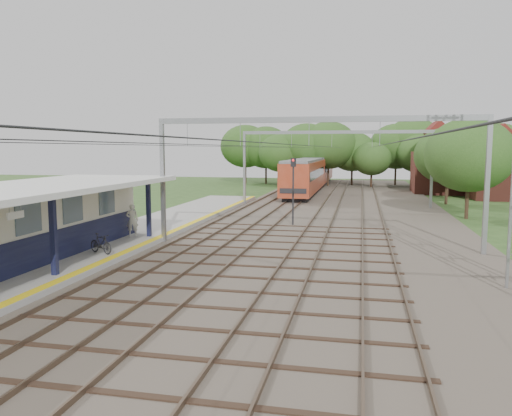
% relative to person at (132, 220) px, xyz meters
% --- Properties ---
extents(ground, '(160.00, 160.00, 0.00)m').
position_rel_person_xyz_m(ground, '(6.84, -14.82, -1.28)').
color(ground, '#2D4C1E').
rests_on(ground, ground).
extents(ballast_bed, '(18.00, 90.00, 0.10)m').
position_rel_person_xyz_m(ballast_bed, '(10.84, 15.18, -1.23)').
color(ballast_bed, '#473D33').
rests_on(ballast_bed, ground).
extents(platform, '(5.00, 52.00, 0.35)m').
position_rel_person_xyz_m(platform, '(-0.66, -0.82, -1.11)').
color(platform, gray).
rests_on(platform, ground).
extents(yellow_stripe, '(0.45, 52.00, 0.01)m').
position_rel_person_xyz_m(yellow_stripe, '(1.59, -0.82, -0.93)').
color(yellow_stripe, yellow).
rests_on(yellow_stripe, platform).
extents(station_building, '(3.41, 18.00, 3.40)m').
position_rel_person_xyz_m(station_building, '(-2.04, -7.82, 0.76)').
color(station_building, beige).
rests_on(station_building, platform).
extents(canopy, '(6.40, 20.00, 3.44)m').
position_rel_person_xyz_m(canopy, '(-0.93, -8.82, 2.36)').
color(canopy, black).
rests_on(canopy, platform).
extents(rail_tracks, '(11.80, 88.00, 0.15)m').
position_rel_person_xyz_m(rail_tracks, '(8.34, 15.18, -1.11)').
color(rail_tracks, brown).
rests_on(rail_tracks, ballast_bed).
extents(catenary_system, '(17.22, 88.00, 7.00)m').
position_rel_person_xyz_m(catenary_system, '(10.23, 10.47, 4.23)').
color(catenary_system, gray).
rests_on(catenary_system, ground).
extents(tree_band, '(31.72, 30.88, 8.82)m').
position_rel_person_xyz_m(tree_band, '(10.68, 42.31, 3.64)').
color(tree_band, '#382619').
rests_on(tree_band, ground).
extents(house_near, '(7.00, 6.12, 7.89)m').
position_rel_person_xyz_m(house_near, '(27.84, 31.18, 1.70)').
color(house_near, brown).
rests_on(house_near, ground).
extents(house_far, '(8.00, 6.12, 8.66)m').
position_rel_person_xyz_m(house_far, '(22.84, 37.18, 1.95)').
color(house_far, brown).
rests_on(house_far, ground).
extents(person, '(0.80, 0.67, 1.87)m').
position_rel_person_xyz_m(person, '(0.00, 0.00, 0.00)').
color(person, beige).
rests_on(person, platform).
extents(bicycle, '(1.63, 1.06, 0.95)m').
position_rel_person_xyz_m(bicycle, '(0.65, -4.72, -0.46)').
color(bicycle, black).
rests_on(bicycle, platform).
extents(train, '(3.10, 38.64, 4.06)m').
position_rel_person_xyz_m(train, '(6.34, 40.82, 0.98)').
color(train, black).
rests_on(train, ballast_bed).
extents(signal_post, '(0.37, 0.33, 4.71)m').
position_rel_person_xyz_m(signal_post, '(8.19, 7.86, 1.77)').
color(signal_post, black).
rests_on(signal_post, ground).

